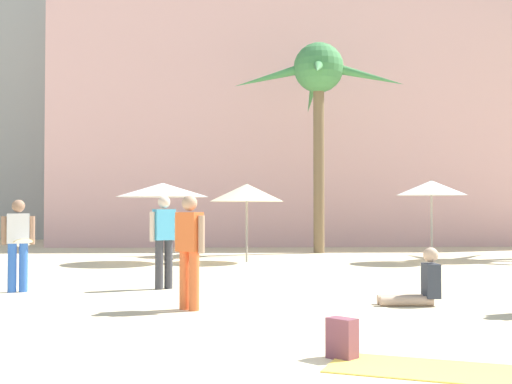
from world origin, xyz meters
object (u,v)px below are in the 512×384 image
Objects in this scene: cafe_umbrella_2 at (163,190)px; cafe_umbrella_3 at (247,193)px; backpack at (343,339)px; cafe_umbrella_1 at (431,188)px; person_mid_left at (164,238)px; person_mid_center at (189,247)px; beach_towel at (428,369)px; person_far_right at (420,285)px; palm_tree_left at (318,81)px; person_far_left at (20,242)px.

cafe_umbrella_2 reaches higher than cafe_umbrella_3.
cafe_umbrella_2 reaches higher than backpack.
cafe_umbrella_1 is at bearing 26.19° from backpack.
person_mid_left is at bearing -84.11° from cafe_umbrella_2.
person_mid_center reaches higher than backpack.
cafe_umbrella_2 reaches higher than beach_towel.
person_far_right is (-2.79, -8.51, -1.85)m from cafe_umbrella_1.
cafe_umbrella_1 is 1.27× the size of beach_towel.
cafe_umbrella_1 is 1.36× the size of person_mid_center.
cafe_umbrella_1 is (2.69, -4.52, -3.98)m from palm_tree_left.
person_far_right is at bearing 56.02° from person_far_left.
person_far_left is (-9.82, -6.40, -1.24)m from cafe_umbrella_1.
cafe_umbrella_3 is (2.44, 0.17, -0.07)m from cafe_umbrella_2.
person_mid_left is at bearing -27.96° from person_far_right.
person_mid_center is 1.82× the size of person_far_right.
person_mid_left is (-7.14, -6.13, -1.17)m from cafe_umbrella_1.
backpack is (3.10, -12.60, -1.90)m from cafe_umbrella_2.
person_mid_left is at bearing 78.44° from person_far_left.
backpack is 0.24× the size of person_mid_center.
person_far_left is at bearing 132.21° from beach_towel.
person_far_right is (7.02, -2.12, -0.61)m from person_far_left.
person_mid_center is 3.76m from person_far_right.
beach_towel is 4.49m from person_far_right.
person_far_left is at bearing -123.06° from cafe_umbrella_3.
cafe_umbrella_1 is 13.33m from backpack.
backpack is 0.13× the size of person_far_left.
person_far_right reaches higher than backpack.
beach_towel is (3.83, -13.12, -2.10)m from cafe_umbrella_2.
cafe_umbrella_1 reaches higher than cafe_umbrella_3.
person_far_right reaches higher than beach_towel.
person_far_left is (-2.02, -6.68, -1.18)m from cafe_umbrella_2.
person_far_left is 3.25× the size of person_far_right.
person_mid_left is at bearing 115.27° from beach_towel.
beach_towel is at bearing 25.01° from person_far_left.
person_mid_left is at bearing -112.68° from palm_tree_left.
cafe_umbrella_2 is 2.45m from cafe_umbrella_3.
person_far_left reaches higher than backpack.
person_mid_center is (1.32, -9.17, -1.14)m from cafe_umbrella_2.
cafe_umbrella_3 is 1.27× the size of person_mid_left.
cafe_umbrella_2 is 1.16× the size of cafe_umbrella_3.
person_mid_left is (-1.78, -6.59, -1.04)m from cafe_umbrella_3.
palm_tree_left is 7.77m from cafe_umbrella_2.
person_mid_left is (-4.45, -10.65, -5.15)m from palm_tree_left.
cafe_umbrella_3 reaches higher than backpack.
palm_tree_left is 6.36m from cafe_umbrella_3.
cafe_umbrella_1 is 7.81m from cafe_umbrella_2.
person_far_left is 1.79× the size of person_mid_center.
person_far_left is 4.16m from person_mid_center.
beach_towel is 1.04× the size of person_mid_left.
person_far_left is at bearing -146.91° from cafe_umbrella_1.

